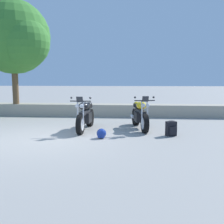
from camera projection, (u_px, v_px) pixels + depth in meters
name	position (u px, v px, depth m)	size (l,w,h in m)	color
ground_plane	(42.00, 139.00, 7.20)	(120.00, 120.00, 0.00)	gray
stone_wall	(78.00, 110.00, 11.91)	(36.00, 0.80, 0.55)	#A89E89
motorcycle_black_near_left	(85.00, 116.00, 8.46)	(0.67, 2.06, 1.18)	black
motorcycle_yellow_centre	(140.00, 115.00, 8.67)	(0.78, 2.05, 1.18)	black
rider_backpack	(171.00, 128.00, 7.59)	(0.35, 0.33, 0.47)	black
rider_helmet	(101.00, 134.00, 7.31)	(0.28, 0.28, 0.28)	navy
leafy_tree_mid_left	(15.00, 38.00, 11.42)	(3.53, 3.36, 4.75)	brown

